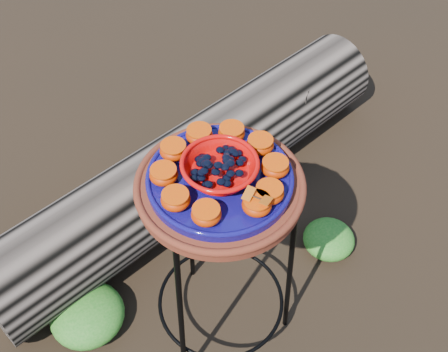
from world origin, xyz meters
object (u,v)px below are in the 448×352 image
terracotta_saucer (220,187)px  red_bowl (220,169)px  cobalt_plate (220,179)px  driftwood_log (195,165)px  plant_stand (221,267)px

terracotta_saucer → red_bowl: red_bowl is taller
cobalt_plate → terracotta_saucer: bearing=0.0°
red_bowl → driftwood_log: size_ratio=0.10×
cobalt_plate → driftwood_log: size_ratio=0.20×
cobalt_plate → red_bowl: bearing=0.0°
red_bowl → driftwood_log: bearing=71.8°
plant_stand → cobalt_plate: cobalt_plate is taller
driftwood_log → terracotta_saucer: bearing=-108.2°
terracotta_saucer → red_bowl: bearing=0.0°
plant_stand → driftwood_log: plant_stand is taller
plant_stand → driftwood_log: size_ratio=0.39×
terracotta_saucer → driftwood_log: terracotta_saucer is taller
plant_stand → terracotta_saucer: size_ratio=1.67×
plant_stand → red_bowl: (0.00, 0.00, 0.43)m
plant_stand → red_bowl: bearing=0.0°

